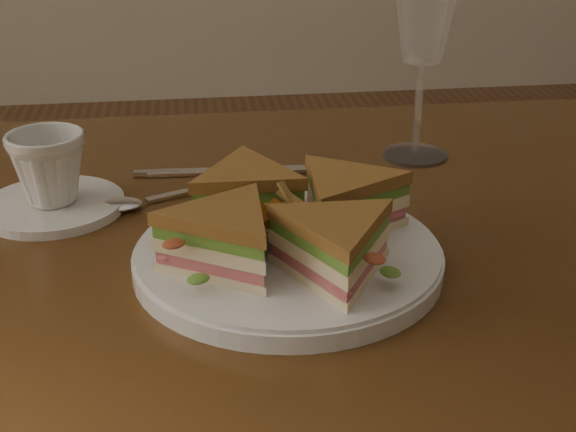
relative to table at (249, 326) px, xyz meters
The scene contains 9 objects.
table is the anchor object (origin of this frame).
plate 0.13m from the table, 62.44° to the right, with size 0.28×0.28×0.02m, color silver.
sandwich_wedges 0.16m from the table, 62.44° to the right, with size 0.28×0.28×0.06m.
crisps_mound 0.16m from the table, 62.44° to the right, with size 0.09×0.09×0.05m, color #C76A19, non-canonical shape.
spoon 0.17m from the table, 138.02° to the left, with size 0.17×0.09×0.01m.
knife 0.20m from the table, 94.85° to the left, with size 0.22×0.03×0.00m.
wine_glass 0.40m from the table, 41.26° to the left, with size 0.09×0.09×0.24m.
saucer 0.24m from the table, 154.38° to the left, with size 0.14×0.14×0.01m, color silver.
coffee_cup 0.26m from the table, 154.38° to the left, with size 0.08×0.08×0.07m, color silver.
Camera 1 is at (-0.05, -0.69, 1.10)m, focal length 50.00 mm.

